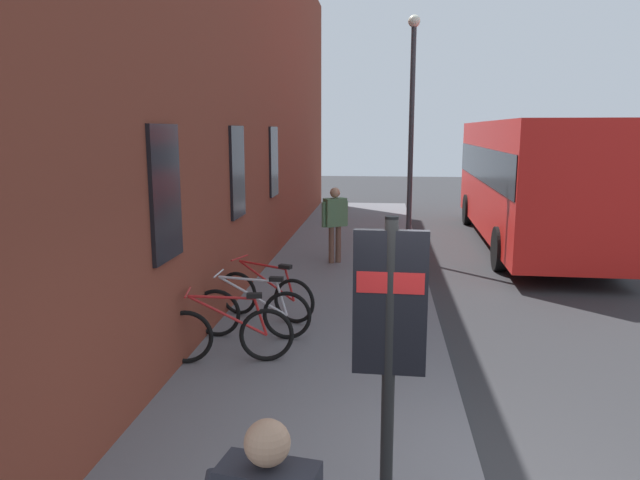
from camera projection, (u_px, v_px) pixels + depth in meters
The scene contains 10 objects.
ground at pixel (487, 304), 10.86m from camera, with size 60.00×60.00×0.00m, color #2D2D30.
sidewalk_pavement at pixel (344, 271), 13.09m from camera, with size 24.00×3.50×0.12m, color slate.
station_facade at pixel (259, 92), 13.55m from camera, with size 22.00×0.65×7.95m.
bicycle_mid_rack at pixel (227, 334), 7.75m from camera, with size 0.51×1.75×0.97m.
bicycle_far_end at pixel (252, 312), 8.67m from camera, with size 0.48×1.77×0.97m.
bicycle_beside_lamp at pixel (266, 295), 9.56m from camera, with size 0.71×1.69×0.97m.
transit_info_sign at pixel (390, 323), 4.42m from camera, with size 0.11×0.55×2.40m.
city_bus at pixel (528, 175), 16.18m from camera, with size 10.57×2.89×3.35m.
pedestrian_by_facade at pixel (335, 217), 13.48m from camera, with size 0.47×0.57×1.73m.
street_lamp at pixel (412, 118), 13.86m from camera, with size 0.28×0.28×5.57m.
Camera 1 is at (-4.72, 0.94, 3.14)m, focal length 33.36 mm.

